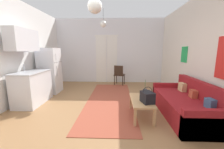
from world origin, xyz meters
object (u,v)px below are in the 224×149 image
at_px(couch, 186,104).
at_px(handbag, 147,97).
at_px(coffee_table, 141,102).
at_px(bamboo_vase, 145,93).
at_px(pendant_lamp_near, 95,6).
at_px(accent_chair, 119,74).
at_px(refrigerator, 50,71).
at_px(pendant_lamp_far, 103,24).

xyz_separation_m(couch, handbag, (-0.96, -0.28, 0.26)).
xyz_separation_m(coffee_table, handbag, (0.09, -0.18, 0.18)).
bearing_deg(bamboo_vase, pendant_lamp_near, -157.98).
height_order(coffee_table, accent_chair, accent_chair).
xyz_separation_m(coffee_table, refrigerator, (-2.91, 1.72, 0.44)).
distance_m(couch, bamboo_vase, 0.97).
bearing_deg(coffee_table, bamboo_vase, 57.99).
height_order(refrigerator, accent_chair, refrigerator).
bearing_deg(bamboo_vase, accent_chair, 101.88).
bearing_deg(handbag, bamboo_vase, 87.04).
bearing_deg(handbag, pendant_lamp_far, 117.35).
distance_m(coffee_table, handbag, 0.27).
distance_m(refrigerator, accent_chair, 2.72).
bearing_deg(pendant_lamp_near, accent_chair, 80.84).
distance_m(bamboo_vase, handbag, 0.35).
distance_m(coffee_table, bamboo_vase, 0.25).
xyz_separation_m(coffee_table, pendant_lamp_near, (-0.97, -0.26, 1.94)).
bearing_deg(couch, bamboo_vase, 175.48).
relative_size(accent_chair, pendant_lamp_far, 1.38).
distance_m(couch, refrigerator, 4.31).
bearing_deg(refrigerator, couch, -22.38).
bearing_deg(couch, refrigerator, 157.62).
bearing_deg(coffee_table, couch, 5.27).
distance_m(bamboo_vase, pendant_lamp_far, 2.85).
distance_m(handbag, pendant_lamp_far, 3.07).
distance_m(handbag, accent_chair, 3.10).
xyz_separation_m(couch, accent_chair, (-1.51, 2.77, 0.22)).
height_order(accent_chair, pendant_lamp_far, pendant_lamp_far).
bearing_deg(pendant_lamp_near, pendant_lamp_far, 91.76).
distance_m(couch, handbag, 1.03).
xyz_separation_m(handbag, pendant_lamp_near, (-1.05, -0.08, 1.77)).
bearing_deg(accent_chair, refrigerator, 39.45).
height_order(couch, bamboo_vase, bamboo_vase).
height_order(couch, pendant_lamp_far, pendant_lamp_far).
bearing_deg(refrigerator, coffee_table, -30.66).
xyz_separation_m(handbag, accent_chair, (-0.55, 3.05, -0.04)).
bearing_deg(refrigerator, handbag, -32.46).
bearing_deg(handbag, couch, 16.24).
distance_m(couch, pendant_lamp_near, 2.88).
xyz_separation_m(refrigerator, pendant_lamp_far, (1.87, 0.27, 1.60)).
height_order(coffee_table, refrigerator, refrigerator).
bearing_deg(couch, coffee_table, -174.73).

